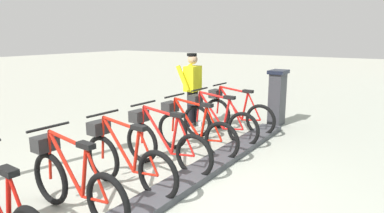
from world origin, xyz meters
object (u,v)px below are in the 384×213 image
at_px(bike_docked_2, 192,130).
at_px(bike_docked_5, 72,181).
at_px(bike_docked_0, 235,112).
at_px(bike_docked_3, 163,142).
at_px(bike_docked_4, 124,159).
at_px(worker_near_rack, 192,87).
at_px(bike_docked_1, 216,120).
at_px(payment_kiosk, 277,97).

distance_m(bike_docked_2, bike_docked_5, 2.52).
bearing_deg(bike_docked_0, bike_docked_3, 90.00).
relative_size(bike_docked_0, bike_docked_4, 1.00).
bearing_deg(bike_docked_3, worker_near_rack, -67.00).
distance_m(bike_docked_1, bike_docked_3, 1.68).
bearing_deg(bike_docked_0, bike_docked_1, 90.00).
bearing_deg(bike_docked_3, bike_docked_1, -90.00).
xyz_separation_m(payment_kiosk, bike_docked_4, (0.57, 4.37, -0.24)).
distance_m(bike_docked_1, bike_docked_2, 0.84).
relative_size(payment_kiosk, bike_docked_2, 0.74).
bearing_deg(bike_docked_1, worker_near_rack, -35.06).
bearing_deg(bike_docked_3, bike_docked_0, -90.00).
xyz_separation_m(bike_docked_4, bike_docked_5, (0.00, 0.84, 0.00)).
bearing_deg(bike_docked_3, bike_docked_5, 90.00).
bearing_deg(payment_kiosk, bike_docked_3, 80.80).
bearing_deg(bike_docked_5, payment_kiosk, -96.26).
bearing_deg(bike_docked_2, bike_docked_5, 90.00).
xyz_separation_m(payment_kiosk, bike_docked_2, (0.57, 2.69, -0.24)).
height_order(bike_docked_3, bike_docked_4, same).
distance_m(bike_docked_0, bike_docked_3, 2.52).
distance_m(bike_docked_0, bike_docked_5, 4.21).
bearing_deg(worker_near_rack, bike_docked_0, -172.86).
bearing_deg(payment_kiosk, bike_docked_0, 60.39).
relative_size(bike_docked_2, worker_near_rack, 1.04).
xyz_separation_m(bike_docked_1, bike_docked_5, (0.00, 3.37, 0.00)).
xyz_separation_m(payment_kiosk, bike_docked_0, (0.57, 1.01, -0.24)).
bearing_deg(payment_kiosk, bike_docked_2, 78.00).
bearing_deg(payment_kiosk, bike_docked_5, 83.74).
bearing_deg(worker_near_rack, bike_docked_2, 123.19).
distance_m(payment_kiosk, bike_docked_0, 1.18).
xyz_separation_m(bike_docked_2, bike_docked_5, (0.00, 2.52, 0.00)).
height_order(bike_docked_4, bike_docked_5, same).
relative_size(payment_kiosk, bike_docked_1, 0.74).
distance_m(bike_docked_0, worker_near_rack, 1.13).
bearing_deg(bike_docked_5, bike_docked_4, -90.00).
xyz_separation_m(bike_docked_3, bike_docked_4, (0.00, 0.84, 0.00)).
distance_m(bike_docked_2, bike_docked_3, 0.84).
xyz_separation_m(bike_docked_2, worker_near_rack, (1.02, -1.56, 0.48)).
xyz_separation_m(bike_docked_1, bike_docked_4, (0.00, 2.52, 0.00)).
relative_size(bike_docked_2, bike_docked_5, 1.00).
relative_size(bike_docked_2, bike_docked_4, 1.00).
distance_m(payment_kiosk, bike_docked_3, 3.58).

